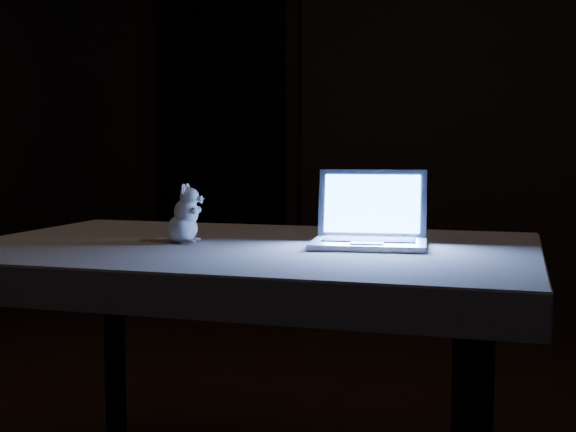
% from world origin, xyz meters
% --- Properties ---
extents(back_wall, '(4.50, 0.04, 2.60)m').
position_xyz_m(back_wall, '(0.00, 2.50, 1.30)').
color(back_wall, black).
rests_on(back_wall, ground).
extents(doorway, '(1.06, 0.36, 2.13)m').
position_xyz_m(doorway, '(-1.10, 2.50, 1.06)').
color(doorway, black).
rests_on(doorway, back_wall).
extents(table, '(1.34, 0.92, 0.68)m').
position_xyz_m(table, '(0.26, -0.12, 0.34)').
color(table, black).
rests_on(table, floor).
extents(tablecloth, '(1.48, 1.09, 0.08)m').
position_xyz_m(tablecloth, '(0.23, -0.08, 0.65)').
color(tablecloth, beige).
rests_on(tablecloth, table).
extents(laptop, '(0.31, 0.28, 0.18)m').
position_xyz_m(laptop, '(0.55, -0.08, 0.78)').
color(laptop, silver).
rests_on(laptop, tablecloth).
extents(plush_mouse, '(0.11, 0.11, 0.14)m').
position_xyz_m(plush_mouse, '(0.11, -0.17, 0.76)').
color(plush_mouse, white).
rests_on(plush_mouse, tablecloth).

